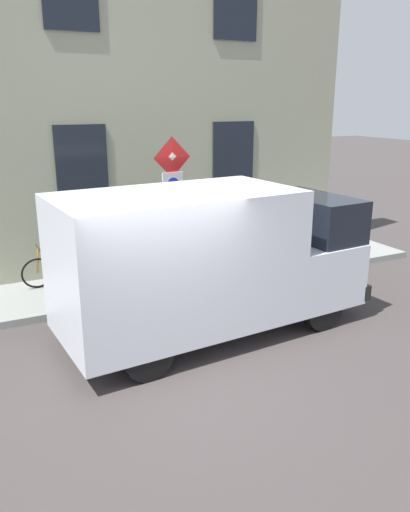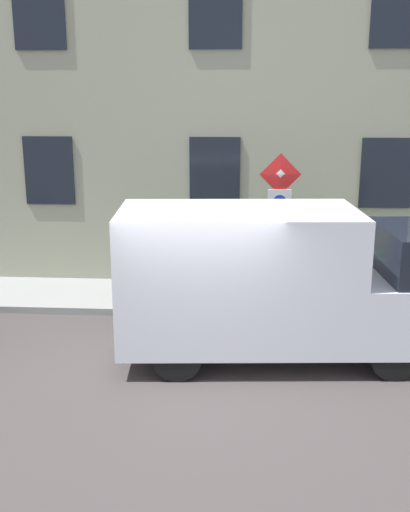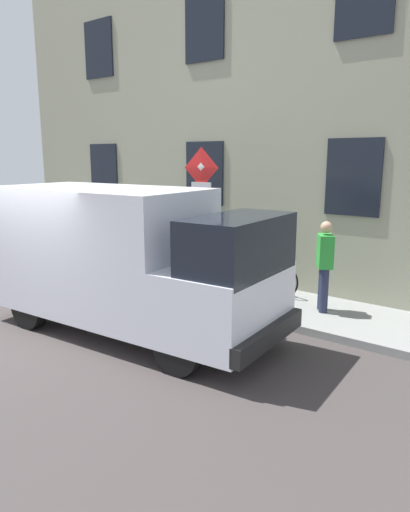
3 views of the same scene
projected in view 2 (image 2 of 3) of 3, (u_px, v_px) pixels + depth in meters
ground_plane at (200, 375)px, 9.52m from camera, size 80.00×80.00×0.00m
sidewalk_slab at (212, 298)px, 12.93m from camera, size 2.02×15.36×0.14m
building_facade at (216, 102)px, 13.20m from camera, size 0.75×13.36×8.21m
sign_post_stacked at (279, 211)px, 11.55m from camera, size 0.17×0.56×2.94m
delivery_van at (274, 280)px, 9.91m from camera, size 2.38×5.46×2.50m
bicycle_green at (308, 274)px, 13.13m from camera, size 0.46×1.71×0.89m
bicycle_red at (266, 273)px, 13.19m from camera, size 0.46×1.72×0.89m
bicycle_blue at (224, 272)px, 13.24m from camera, size 0.46×1.72×0.89m
bicycle_orange at (183, 271)px, 13.30m from camera, size 0.46×1.71×0.89m
pedestrian at (387, 255)px, 12.47m from camera, size 0.48×0.44×1.72m
litter_bin at (174, 283)px, 12.21m from camera, size 0.44×0.44×0.90m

